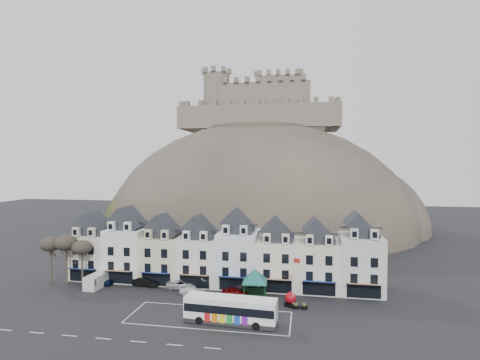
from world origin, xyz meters
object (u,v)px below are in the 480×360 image
Objects in this scene: car_navy at (101,281)px; car_charcoal at (250,288)px; car_white at (192,291)px; car_maroon at (235,292)px; bus_shelter at (255,276)px; flagpole at (294,279)px; white_van at (97,281)px; car_black at (146,282)px; bus at (231,309)px; red_buoy at (291,299)px; car_silver at (181,284)px.

car_charcoal is at bearing -90.32° from car_navy.
car_white is 1.03× the size of car_maroon.
bus_shelter is 10.66m from car_white.
flagpole reaches higher than car_white.
flagpole is 33.58m from white_van.
car_black is 18.03m from car_charcoal.
bus is at bearing -19.71° from white_van.
bus is 1.63× the size of flagpole.
red_buoy is at bearing -99.03° from car_navy.
bus_shelter is 1.50× the size of white_van.
car_navy is at bearing 171.02° from bus_shelter.
red_buoy is 9.26m from car_maroon.
car_navy is (-27.19, 2.13, -2.99)m from bus_shelter.
red_buoy is at bearing -140.67° from car_charcoal.
red_buoy reaches higher than car_silver.
car_white is at bearing 0.18° from white_van.
bus_shelter is 4.55m from car_maroon.
car_silver is 11.68m from car_charcoal.
bus_shelter is 6.41m from red_buoy.
flagpole reaches higher than car_charcoal.
car_silver is 1.21× the size of car_white.
car_silver is 3.67m from car_white.
car_maroon is (23.92, -0.20, -0.43)m from white_van.
bus is 27.58m from car_navy.
bus is at bearing -136.20° from red_buoy.
car_black is 6.35m from car_silver.
car_charcoal is (0.81, 12.02, -1.15)m from bus.
bus_shelter reaches higher than car_charcoal.
car_white is 6.89m from car_maroon.
bus is at bearing -156.14° from car_silver.
bus is at bearing -175.71° from car_maroon.
red_buoy is (7.56, 7.25, -0.83)m from bus.
car_black is at bearing 166.66° from bus_shelter.
bus_shelter is 1.48× the size of car_silver.
car_charcoal reaches higher than car_white.
car_maroon is (-9.33, 3.24, -3.63)m from flagpole.
car_navy reaches higher than car_white.
white_van is 14.49m from car_silver.
car_maroon is 0.89× the size of car_charcoal.
car_black is 1.04× the size of car_charcoal.
car_maroon is (15.92, -2.13, -0.09)m from car_black.
bus reaches higher than car_charcoal.
red_buoy is 0.41× the size of car_silver.
car_silver is (6.35, 0.00, -0.07)m from car_black.
car_navy is 17.08m from car_white.
flagpole is 1.51× the size of white_van.
car_maroon is at bearing -92.80° from car_black.
car_maroon is (23.89, -1.27, -0.02)m from car_navy.
bus is at bearing -120.09° from car_black.
car_white is 9.34m from car_charcoal.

